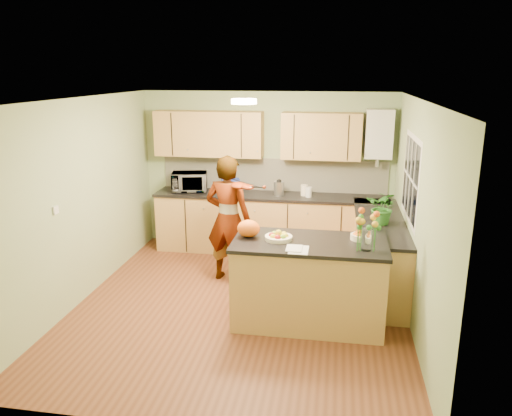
# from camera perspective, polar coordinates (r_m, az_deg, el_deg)

# --- Properties ---
(floor) EXTENTS (4.50, 4.50, 0.00)m
(floor) POSITION_cam_1_polar(r_m,az_deg,el_deg) (6.31, -1.76, -11.01)
(floor) COLOR brown
(floor) RESTS_ON ground
(ceiling) EXTENTS (4.00, 4.50, 0.02)m
(ceiling) POSITION_cam_1_polar(r_m,az_deg,el_deg) (5.65, -1.97, 12.31)
(ceiling) COLOR white
(ceiling) RESTS_ON wall_back
(wall_back) EXTENTS (4.00, 0.02, 2.50)m
(wall_back) POSITION_cam_1_polar(r_m,az_deg,el_deg) (8.02, 1.27, 4.24)
(wall_back) COLOR #93A878
(wall_back) RESTS_ON floor
(wall_front) EXTENTS (4.00, 0.02, 2.50)m
(wall_front) POSITION_cam_1_polar(r_m,az_deg,el_deg) (3.80, -8.53, -8.96)
(wall_front) COLOR #93A878
(wall_front) RESTS_ON floor
(wall_left) EXTENTS (0.02, 4.50, 2.50)m
(wall_left) POSITION_cam_1_polar(r_m,az_deg,el_deg) (6.54, -19.32, 0.77)
(wall_left) COLOR #93A878
(wall_left) RESTS_ON floor
(wall_right) EXTENTS (0.02, 4.50, 2.50)m
(wall_right) POSITION_cam_1_polar(r_m,az_deg,el_deg) (5.82, 17.84, -0.85)
(wall_right) COLOR #93A878
(wall_right) RESTS_ON floor
(back_counter) EXTENTS (3.64, 0.62, 0.94)m
(back_counter) POSITION_cam_1_polar(r_m,az_deg,el_deg) (7.91, 1.65, -1.75)
(back_counter) COLOR #B28947
(back_counter) RESTS_ON floor
(right_counter) EXTENTS (0.62, 2.24, 0.94)m
(right_counter) POSITION_cam_1_polar(r_m,az_deg,el_deg) (6.83, 13.83, -5.05)
(right_counter) COLOR #B28947
(right_counter) RESTS_ON floor
(splashback) EXTENTS (3.60, 0.02, 0.52)m
(splashback) POSITION_cam_1_polar(r_m,az_deg,el_deg) (8.00, 1.97, 3.85)
(splashback) COLOR silver
(splashback) RESTS_ON back_counter
(upper_cabinets) EXTENTS (3.20, 0.34, 0.70)m
(upper_cabinets) POSITION_cam_1_polar(r_m,az_deg,el_deg) (7.78, -0.18, 8.38)
(upper_cabinets) COLOR #B28947
(upper_cabinets) RESTS_ON wall_back
(boiler) EXTENTS (0.40, 0.30, 0.86)m
(boiler) POSITION_cam_1_polar(r_m,az_deg,el_deg) (7.70, 13.88, 8.21)
(boiler) COLOR white
(boiler) RESTS_ON wall_back
(window_right) EXTENTS (0.01, 1.30, 1.05)m
(window_right) POSITION_cam_1_polar(r_m,az_deg,el_deg) (6.33, 17.26, 3.27)
(window_right) COLOR white
(window_right) RESTS_ON wall_right
(light_switch) EXTENTS (0.02, 0.09, 0.09)m
(light_switch) POSITION_cam_1_polar(r_m,az_deg,el_deg) (6.02, -21.92, -0.22)
(light_switch) COLOR white
(light_switch) RESTS_ON wall_left
(ceiling_lamp) EXTENTS (0.30, 0.30, 0.07)m
(ceiling_lamp) POSITION_cam_1_polar(r_m,az_deg,el_deg) (5.95, -1.39, 12.10)
(ceiling_lamp) COLOR #FFEABF
(ceiling_lamp) RESTS_ON ceiling
(peninsula_island) EXTENTS (1.71, 0.88, 0.98)m
(peninsula_island) POSITION_cam_1_polar(r_m,az_deg,el_deg) (5.75, 6.03, -8.41)
(peninsula_island) COLOR #B28947
(peninsula_island) RESTS_ON floor
(fruit_dish) EXTENTS (0.31, 0.31, 0.11)m
(fruit_dish) POSITION_cam_1_polar(r_m,az_deg,el_deg) (5.59, 2.59, -3.21)
(fruit_dish) COLOR #F9E9C7
(fruit_dish) RESTS_ON peninsula_island
(orange_bowl) EXTENTS (0.21, 0.21, 0.13)m
(orange_bowl) POSITION_cam_1_polar(r_m,az_deg,el_deg) (5.70, 11.81, -3.06)
(orange_bowl) COLOR #F9E9C7
(orange_bowl) RESTS_ON peninsula_island
(flower_vase) EXTENTS (0.27, 0.27, 0.50)m
(flower_vase) POSITION_cam_1_polar(r_m,az_deg,el_deg) (5.30, 12.64, -1.32)
(flower_vase) COLOR silver
(flower_vase) RESTS_ON peninsula_island
(orange_bag) EXTENTS (0.29, 0.26, 0.20)m
(orange_bag) POSITION_cam_1_polar(r_m,az_deg,el_deg) (5.66, -0.86, -2.35)
(orange_bag) COLOR orange
(orange_bag) RESTS_ON peninsula_island
(papers) EXTENTS (0.21, 0.28, 0.01)m
(papers) POSITION_cam_1_polar(r_m,az_deg,el_deg) (5.29, 4.89, -4.76)
(papers) COLOR silver
(papers) RESTS_ON peninsula_island
(violinist) EXTENTS (0.70, 0.53, 1.74)m
(violinist) POSITION_cam_1_polar(r_m,az_deg,el_deg) (6.75, -3.20, -1.27)
(violinist) COLOR tan
(violinist) RESTS_ON floor
(violin) EXTENTS (0.64, 0.55, 0.16)m
(violin) POSITION_cam_1_polar(r_m,az_deg,el_deg) (6.36, -1.93, 2.58)
(violin) COLOR #4F1704
(violin) RESTS_ON violinist
(microwave) EXTENTS (0.61, 0.48, 0.30)m
(microwave) POSITION_cam_1_polar(r_m,az_deg,el_deg) (8.04, -7.61, 2.99)
(microwave) COLOR white
(microwave) RESTS_ON back_counter
(blue_box) EXTENTS (0.33, 0.28, 0.22)m
(blue_box) POSITION_cam_1_polar(r_m,az_deg,el_deg) (7.86, -2.92, 2.52)
(blue_box) COLOR #213697
(blue_box) RESTS_ON back_counter
(kettle) EXTENTS (0.16, 0.16, 0.29)m
(kettle) POSITION_cam_1_polar(r_m,az_deg,el_deg) (7.71, 2.63, 2.32)
(kettle) COLOR #B6B6BB
(kettle) RESTS_ON back_counter
(jar_cream) EXTENTS (0.14, 0.14, 0.17)m
(jar_cream) POSITION_cam_1_polar(r_m,az_deg,el_deg) (7.73, 5.54, 2.04)
(jar_cream) COLOR #F9E9C7
(jar_cream) RESTS_ON back_counter
(jar_white) EXTENTS (0.13, 0.13, 0.15)m
(jar_white) POSITION_cam_1_polar(r_m,az_deg,el_deg) (7.65, 6.04, 1.82)
(jar_white) COLOR white
(jar_white) RESTS_ON back_counter
(potted_plant) EXTENTS (0.50, 0.47, 0.44)m
(potted_plant) POSITION_cam_1_polar(r_m,az_deg,el_deg) (6.42, 14.36, 0.06)
(potted_plant) COLOR #337D29
(potted_plant) RESTS_ON right_counter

